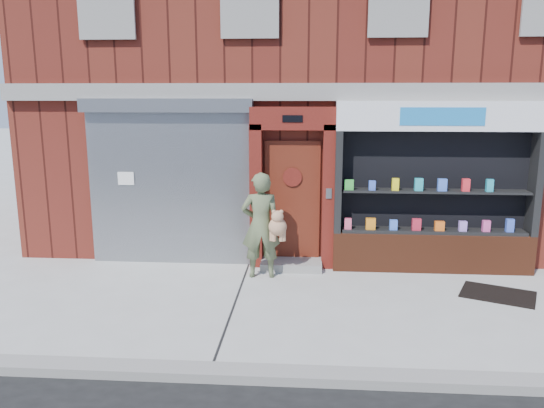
# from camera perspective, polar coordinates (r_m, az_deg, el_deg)

# --- Properties ---
(ground) EXTENTS (80.00, 80.00, 0.00)m
(ground) POSITION_cam_1_polar(r_m,az_deg,el_deg) (8.13, 7.04, -10.87)
(ground) COLOR #9E9E99
(ground) RESTS_ON ground
(curb) EXTENTS (60.00, 0.30, 0.12)m
(curb) POSITION_cam_1_polar(r_m,az_deg,el_deg) (6.18, 8.10, -18.03)
(curb) COLOR gray
(curb) RESTS_ON ground
(building) EXTENTS (12.00, 8.16, 8.00)m
(building) POSITION_cam_1_polar(r_m,az_deg,el_deg) (13.53, 6.18, 15.43)
(building) COLOR #551A13
(building) RESTS_ON ground
(shutter_bay) EXTENTS (3.10, 0.30, 3.04)m
(shutter_bay) POSITION_cam_1_polar(r_m,az_deg,el_deg) (9.87, -10.99, 3.39)
(shutter_bay) COLOR gray
(shutter_bay) RESTS_ON ground
(red_door_bay) EXTENTS (1.52, 0.58, 2.90)m
(red_door_bay) POSITION_cam_1_polar(r_m,az_deg,el_deg) (9.51, 2.19, 1.70)
(red_door_bay) COLOR #4E120D
(red_door_bay) RESTS_ON ground
(pharmacy_bay) EXTENTS (3.50, 0.41, 3.00)m
(pharmacy_bay) POSITION_cam_1_polar(r_m,az_deg,el_deg) (9.73, 17.04, 0.90)
(pharmacy_bay) COLOR #602A16
(pharmacy_bay) RESTS_ON ground
(woman) EXTENTS (0.81, 0.54, 1.83)m
(woman) POSITION_cam_1_polar(r_m,az_deg,el_deg) (9.05, -1.09, -2.30)
(woman) COLOR #576341
(woman) RESTS_ON ground
(doormat) EXTENTS (1.30, 1.14, 0.03)m
(doormat) POSITION_cam_1_polar(r_m,az_deg,el_deg) (9.21, 23.13, -8.92)
(doormat) COLOR black
(doormat) RESTS_ON ground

